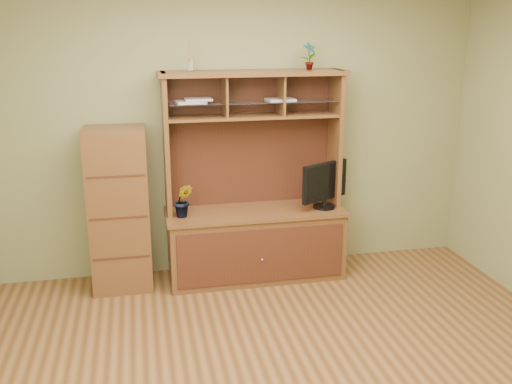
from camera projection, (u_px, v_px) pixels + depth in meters
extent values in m
cube|color=#513217|center=(295.00, 382.00, 3.80)|extent=(4.50, 4.00, 0.02)
cube|color=olive|center=(240.00, 129.00, 5.31)|extent=(4.50, 0.02, 2.70)
cube|color=olive|center=(508.00, 383.00, 1.53)|extent=(4.50, 0.02, 2.70)
cube|color=#4A2C15|center=(255.00, 245.00, 5.33)|extent=(1.60, 0.55, 0.62)
cube|color=#391B0F|center=(262.00, 256.00, 5.06)|extent=(1.50, 0.01, 0.50)
sphere|color=silver|center=(262.00, 260.00, 5.06)|extent=(0.02, 0.02, 0.02)
cube|color=#4A2C15|center=(255.00, 212.00, 5.24)|extent=(1.64, 0.59, 0.03)
cube|color=#4A2C15|center=(166.00, 145.00, 5.00)|extent=(0.04, 0.35, 1.25)
cube|color=#4A2C15|center=(335.00, 138.00, 5.31)|extent=(0.04, 0.35, 1.25)
cube|color=#391B0F|center=(249.00, 138.00, 5.31)|extent=(1.52, 0.02, 1.25)
cube|color=#4A2C15|center=(253.00, 73.00, 4.98)|extent=(1.66, 0.40, 0.04)
cube|color=#4A2C15|center=(253.00, 116.00, 5.09)|extent=(1.52, 0.32, 0.02)
cube|color=#4A2C15|center=(225.00, 96.00, 4.99)|extent=(0.02, 0.31, 0.35)
cube|color=#4A2C15|center=(281.00, 95.00, 5.09)|extent=(0.02, 0.31, 0.35)
cube|color=silver|center=(253.00, 102.00, 5.04)|extent=(1.50, 0.27, 0.01)
cylinder|color=black|center=(324.00, 207.00, 5.30)|extent=(0.21, 0.21, 0.02)
cylinder|color=black|center=(324.00, 202.00, 5.29)|extent=(0.04, 0.04, 0.07)
cube|color=black|center=(325.00, 181.00, 5.23)|extent=(0.49, 0.30, 0.35)
imported|color=#3A5D20|center=(183.00, 200.00, 5.00)|extent=(0.19, 0.16, 0.30)
imported|color=#286121|center=(309.00, 56.00, 5.05)|extent=(0.15, 0.12, 0.24)
cylinder|color=silver|center=(190.00, 66.00, 4.86)|extent=(0.05, 0.05, 0.09)
cylinder|color=olive|center=(189.00, 51.00, 4.82)|extent=(0.03, 0.03, 0.16)
cube|color=#A6A6AA|center=(190.00, 102.00, 4.94)|extent=(0.28, 0.22, 0.02)
cube|color=#A6A6AA|center=(198.00, 99.00, 4.95)|extent=(0.23, 0.18, 0.02)
cube|color=#A6A6AA|center=(280.00, 100.00, 5.10)|extent=(0.26, 0.21, 0.02)
cube|color=#4A2C15|center=(119.00, 210.00, 5.01)|extent=(0.52, 0.46, 1.45)
cube|color=#391B0F|center=(121.00, 258.00, 4.89)|extent=(0.48, 0.01, 0.02)
cube|color=#391B0F|center=(118.00, 218.00, 4.79)|extent=(0.48, 0.01, 0.01)
cube|color=#391B0F|center=(115.00, 176.00, 4.69)|extent=(0.48, 0.01, 0.02)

